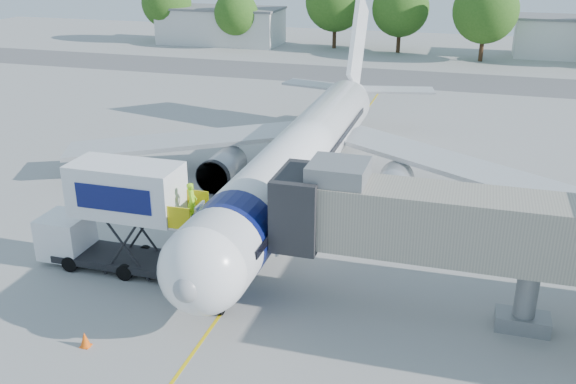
# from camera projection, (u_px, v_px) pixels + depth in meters

# --- Properties ---
(ground) EXTENTS (160.00, 160.00, 0.00)m
(ground) POSITION_uv_depth(u_px,v_px,m) (284.00, 226.00, 36.36)
(ground) COLOR #9B9B99
(ground) RESTS_ON ground
(guidance_line) EXTENTS (0.15, 70.00, 0.01)m
(guidance_line) POSITION_uv_depth(u_px,v_px,m) (284.00, 225.00, 36.36)
(guidance_line) COLOR yellow
(guidance_line) RESTS_ON ground
(taxiway_strip) EXTENTS (120.00, 10.00, 0.01)m
(taxiway_strip) POSITION_uv_depth(u_px,v_px,m) (389.00, 78.00, 73.72)
(taxiway_strip) COLOR #59595B
(taxiway_strip) RESTS_ON ground
(aircraft) EXTENTS (34.17, 37.73, 11.35)m
(aircraft) POSITION_uv_depth(u_px,v_px,m) (303.00, 154.00, 38.93)
(aircraft) COLOR white
(aircraft) RESTS_ON ground
(jet_bridge) EXTENTS (13.90, 3.20, 6.60)m
(jet_bridge) POSITION_uv_depth(u_px,v_px,m) (420.00, 222.00, 26.41)
(jet_bridge) COLOR gray
(jet_bridge) RESTS_ON ground
(catering_hiloader) EXTENTS (8.50, 2.44, 5.50)m
(catering_hiloader) POSITION_uv_depth(u_px,v_px,m) (117.00, 217.00, 30.75)
(catering_hiloader) COLOR black
(catering_hiloader) RESTS_ON ground
(safety_cone_b) EXTENTS (0.42, 0.42, 0.66)m
(safety_cone_b) POSITION_uv_depth(u_px,v_px,m) (85.00, 340.00, 25.59)
(safety_cone_b) COLOR #FF5A0D
(safety_cone_b) RESTS_ON ground
(outbuilding_left) EXTENTS (18.40, 8.40, 5.30)m
(outbuilding_left) POSITION_uv_depth(u_px,v_px,m) (221.00, 25.00, 96.10)
(outbuilding_left) COLOR silver
(outbuilding_left) RESTS_ON ground
(tree_a) EXTENTS (7.44, 7.44, 9.49)m
(tree_a) POSITION_uv_depth(u_px,v_px,m) (167.00, 3.00, 96.18)
(tree_a) COLOR #382314
(tree_a) RESTS_ON ground
(tree_b) EXTENTS (6.26, 6.26, 7.99)m
(tree_b) POSITION_uv_depth(u_px,v_px,m) (236.00, 13.00, 91.44)
(tree_b) COLOR #382314
(tree_b) RESTS_ON ground
(tree_c) EXTENTS (8.41, 8.41, 10.72)m
(tree_c) POSITION_uv_depth(u_px,v_px,m) (335.00, 1.00, 90.53)
(tree_c) COLOR #382314
(tree_c) RESTS_ON ground
(tree_d) EXTENTS (7.75, 7.75, 9.88)m
(tree_d) POSITION_uv_depth(u_px,v_px,m) (401.00, 8.00, 87.19)
(tree_d) COLOR #382314
(tree_d) RESTS_ON ground
(tree_e) EXTENTS (8.23, 8.23, 10.49)m
(tree_e) POSITION_uv_depth(u_px,v_px,m) (486.00, 11.00, 80.93)
(tree_e) COLOR #382314
(tree_e) RESTS_ON ground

